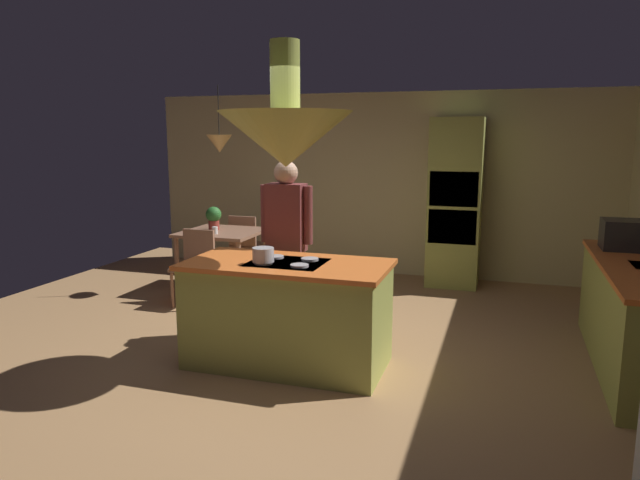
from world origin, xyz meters
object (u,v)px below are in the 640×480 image
person_at_island (287,236)px  microwave_on_counter (628,235)px  cup_on_table (215,230)px  dining_table (222,239)px  potted_plant_on_table (214,217)px  kitchen_island (287,313)px  chair_by_back_wall (246,241)px  cooking_pot_on_cooktop (263,255)px  chair_facing_island (195,262)px  oven_tower (455,203)px

person_at_island → microwave_on_counter: person_at_island is taller
cup_on_table → microwave_on_counter: microwave_on_counter is taller
dining_table → potted_plant_on_table: bearing=158.5°
kitchen_island → chair_by_back_wall: bearing=121.3°
dining_table → cooking_pot_on_cooktop: bearing=-55.4°
chair_by_back_wall → person_at_island: bearing=124.3°
chair_facing_island → microwave_on_counter: (4.54, 0.09, 0.54)m
oven_tower → potted_plant_on_table: bearing=-159.8°
person_at_island → chair_facing_island: person_at_island is taller
dining_table → cooking_pot_on_cooktop: cooking_pot_on_cooktop is taller
cup_on_table → dining_table: bearing=95.8°
oven_tower → microwave_on_counter: bearing=-45.2°
oven_tower → cooking_pot_on_cooktop: size_ratio=12.15×
person_at_island → dining_table: bearing=135.7°
person_at_island → potted_plant_on_table: 2.13m
chair_by_back_wall → microwave_on_counter: 4.75m
dining_table → potted_plant_on_table: (-0.15, 0.06, 0.27)m
dining_table → person_at_island: person_at_island is taller
kitchen_island → cup_on_table: bearing=132.0°
dining_table → chair_facing_island: (0.00, -0.70, -0.15)m
dining_table → cup_on_table: 0.28m
kitchen_island → microwave_on_counter: microwave_on_counter is taller
oven_tower → person_at_island: size_ratio=1.27×
potted_plant_on_table → chair_by_back_wall: bearing=77.1°
chair_by_back_wall → chair_facing_island: bearing=90.0°
kitchen_island → dining_table: 2.71m
person_at_island → chair_by_back_wall: person_at_island is taller
chair_facing_island → chair_by_back_wall: (0.00, 1.39, 0.00)m
chair_by_back_wall → cooking_pot_on_cooktop: cooking_pot_on_cooktop is taller
person_at_island → microwave_on_counter: bearing=14.1°
chair_facing_island → potted_plant_on_table: bearing=101.0°
chair_by_back_wall → cup_on_table: 0.98m
kitchen_island → person_at_island: bearing=111.3°
dining_table → oven_tower: bearing=22.2°
oven_tower → person_at_island: 2.88m
person_at_island → kitchen_island: bearing=-68.7°
dining_table → chair_facing_island: chair_facing_island is taller
kitchen_island → cup_on_table: size_ratio=19.23×
chair_facing_island → kitchen_island: bearing=-39.6°
dining_table → cooking_pot_on_cooktop: size_ratio=5.37×
chair_facing_island → cooking_pot_on_cooktop: cooking_pot_on_cooktop is taller
person_at_island → cup_on_table: person_at_island is taller
cup_on_table → potted_plant_on_table: bearing=120.0°
chair_facing_island → microwave_on_counter: 4.57m
oven_tower → chair_by_back_wall: (-2.80, -0.45, -0.59)m
oven_tower → potted_plant_on_table: 3.14m
chair_facing_island → cup_on_table: bearing=87.0°
kitchen_island → microwave_on_counter: size_ratio=3.76×
chair_by_back_wall → cup_on_table: chair_by_back_wall is taller
person_at_island → cup_on_table: 1.82m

